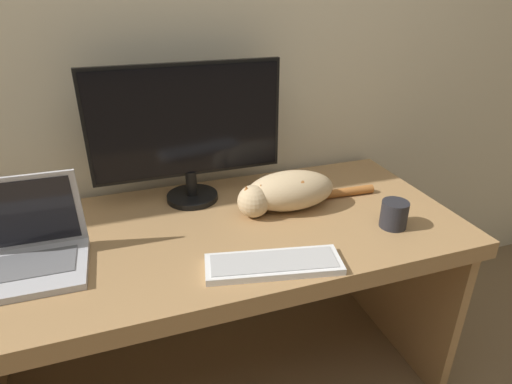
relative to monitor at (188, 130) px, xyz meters
name	(u,v)px	position (x,y,z in m)	size (l,w,h in m)	color
wall_back	(170,26)	(0.00, 0.20, 0.32)	(6.40, 0.06, 2.60)	beige
desk	(208,264)	(0.00, -0.23, -0.40)	(1.69, 0.74, 0.71)	#A37A4C
monitor	(188,130)	(0.00, 0.00, 0.00)	(0.67, 0.19, 0.49)	black
laptop	(20,253)	(-0.53, -0.27, -0.22)	(0.35, 0.25, 0.26)	#B7B7BC
external_keyboard	(274,264)	(0.13, -0.49, -0.26)	(0.40, 0.20, 0.02)	white
cat	(287,191)	(0.30, -0.18, -0.20)	(0.54, 0.18, 0.14)	#D1B284
coffee_mug	(394,214)	(0.58, -0.41, -0.22)	(0.09, 0.09, 0.09)	#232328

